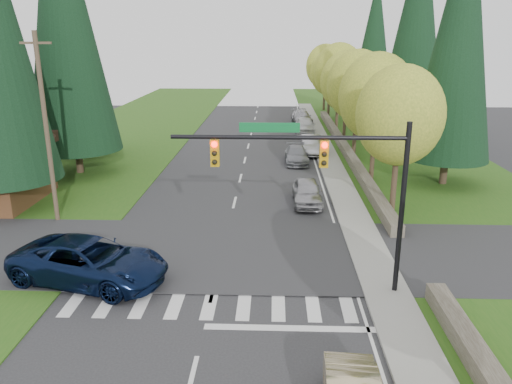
# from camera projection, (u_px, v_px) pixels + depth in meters

# --- Properties ---
(ground) EXTENTS (120.00, 120.00, 0.00)m
(ground) POSITION_uv_depth(u_px,v_px,m) (197.00, 358.00, 15.71)
(ground) COLOR #28282B
(ground) RESTS_ON ground
(grass_east) EXTENTS (14.00, 110.00, 0.06)m
(grass_east) POSITION_uv_depth(u_px,v_px,m) (428.00, 183.00, 34.33)
(grass_east) COLOR #265516
(grass_east) RESTS_ON ground
(grass_west) EXTENTS (14.00, 110.00, 0.06)m
(grass_west) POSITION_uv_depth(u_px,v_px,m) (56.00, 180.00, 35.23)
(grass_west) COLOR #265516
(grass_west) RESTS_ON ground
(cross_street) EXTENTS (120.00, 8.00, 0.10)m
(cross_street) POSITION_uv_depth(u_px,v_px,m) (222.00, 253.00, 23.34)
(cross_street) COLOR #28282B
(cross_street) RESTS_ON ground
(sidewalk_east) EXTENTS (1.80, 80.00, 0.13)m
(sidewalk_east) POSITION_uv_depth(u_px,v_px,m) (335.00, 174.00, 36.44)
(sidewalk_east) COLOR gray
(sidewalk_east) RESTS_ON ground
(curb_east) EXTENTS (0.20, 80.00, 0.13)m
(curb_east) POSITION_uv_depth(u_px,v_px,m) (324.00, 174.00, 36.47)
(curb_east) COLOR gray
(curb_east) RESTS_ON ground
(stone_wall_north) EXTENTS (0.70, 40.00, 0.70)m
(stone_wall_north) POSITION_uv_depth(u_px,v_px,m) (344.00, 148.00, 43.93)
(stone_wall_north) COLOR #4C4438
(stone_wall_north) RESTS_ON ground
(traffic_signal) EXTENTS (8.70, 0.37, 6.80)m
(traffic_signal) POSITION_uv_depth(u_px,v_px,m) (328.00, 170.00, 18.36)
(traffic_signal) COLOR black
(traffic_signal) RESTS_ON ground
(utility_pole) EXTENTS (1.60, 0.24, 10.00)m
(utility_pole) POSITION_uv_depth(u_px,v_px,m) (46.00, 128.00, 25.95)
(utility_pole) COLOR #473828
(utility_pole) RESTS_ON ground
(decid_tree_0) EXTENTS (4.80, 4.80, 8.37)m
(decid_tree_0) POSITION_uv_depth(u_px,v_px,m) (400.00, 116.00, 27.08)
(decid_tree_0) COLOR #38281C
(decid_tree_0) RESTS_ON ground
(decid_tree_1) EXTENTS (5.20, 5.20, 8.80)m
(decid_tree_1) POSITION_uv_depth(u_px,v_px,m) (377.00, 97.00, 33.70)
(decid_tree_1) COLOR #38281C
(decid_tree_1) RESTS_ON ground
(decid_tree_2) EXTENTS (5.00, 5.00, 8.82)m
(decid_tree_2) POSITION_uv_depth(u_px,v_px,m) (358.00, 85.00, 40.34)
(decid_tree_2) COLOR #38281C
(decid_tree_2) RESTS_ON ground
(decid_tree_3) EXTENTS (5.00, 5.00, 8.55)m
(decid_tree_3) POSITION_uv_depth(u_px,v_px,m) (347.00, 81.00, 47.10)
(decid_tree_3) COLOR #38281C
(decid_tree_3) RESTS_ON ground
(decid_tree_4) EXTENTS (5.40, 5.40, 9.18)m
(decid_tree_4) POSITION_uv_depth(u_px,v_px,m) (339.00, 72.00, 53.65)
(decid_tree_4) COLOR #38281C
(decid_tree_4) RESTS_ON ground
(decid_tree_5) EXTENTS (4.80, 4.80, 8.30)m
(decid_tree_5) POSITION_uv_depth(u_px,v_px,m) (330.00, 73.00, 60.50)
(decid_tree_5) COLOR #38281C
(decid_tree_5) RESTS_ON ground
(decid_tree_6) EXTENTS (5.20, 5.20, 8.86)m
(decid_tree_6) POSITION_uv_depth(u_px,v_px,m) (325.00, 67.00, 67.07)
(decid_tree_6) COLOR #38281C
(decid_tree_6) RESTS_ON ground
(conifer_w_c) EXTENTS (6.46, 6.46, 20.80)m
(conifer_w_c) POSITION_uv_depth(u_px,v_px,m) (63.00, 12.00, 33.75)
(conifer_w_c) COLOR #38281C
(conifer_w_c) RESTS_ON ground
(conifer_w_e) EXTENTS (5.78, 5.78, 18.80)m
(conifer_w_e) POSITION_uv_depth(u_px,v_px,m) (70.00, 29.00, 39.84)
(conifer_w_e) COLOR #38281C
(conifer_w_e) RESTS_ON ground
(conifer_e_a) EXTENTS (5.44, 5.44, 17.80)m
(conifer_e_a) POSITION_uv_depth(u_px,v_px,m) (460.00, 35.00, 31.39)
(conifer_e_a) COLOR #38281C
(conifer_e_a) RESTS_ON ground
(conifer_e_b) EXTENTS (6.12, 6.12, 19.80)m
(conifer_e_b) POSITION_uv_depth(u_px,v_px,m) (417.00, 24.00, 44.42)
(conifer_e_b) COLOR #38281C
(conifer_e_b) RESTS_ON ground
(conifer_e_c) EXTENTS (5.10, 5.10, 16.80)m
(conifer_e_c) POSITION_uv_depth(u_px,v_px,m) (374.00, 40.00, 58.26)
(conifer_e_c) COLOR #38281C
(conifer_e_c) RESTS_ON ground
(suv_navy) EXTENTS (7.05, 4.58, 1.80)m
(suv_navy) POSITION_uv_depth(u_px,v_px,m) (90.00, 261.00, 20.39)
(suv_navy) COLOR #0A1533
(suv_navy) RESTS_ON ground
(parked_car_a) EXTENTS (1.73, 4.28, 1.46)m
(parked_car_a) POSITION_uv_depth(u_px,v_px,m) (307.00, 192.00, 30.09)
(parked_car_a) COLOR #9F9EA3
(parked_car_a) RESTS_ON ground
(parked_car_b) EXTENTS (1.87, 4.49, 1.30)m
(parked_car_b) POSITION_uv_depth(u_px,v_px,m) (297.00, 155.00, 39.88)
(parked_car_b) COLOR gray
(parked_car_b) RESTS_ON ground
(parked_car_c) EXTENTS (1.75, 4.81, 1.58)m
(parked_car_c) POSITION_uv_depth(u_px,v_px,m) (311.00, 145.00, 42.95)
(parked_car_c) COLOR #AAA9AE
(parked_car_c) RESTS_ON ground
(parked_car_d) EXTENTS (1.98, 4.84, 1.64)m
(parked_car_d) POSITION_uv_depth(u_px,v_px,m) (305.00, 126.00, 52.09)
(parked_car_d) COLOR silver
(parked_car_d) RESTS_ON ground
(parked_car_e) EXTENTS (2.59, 5.21, 1.46)m
(parked_car_e) POSITION_uv_depth(u_px,v_px,m) (302.00, 117.00, 58.10)
(parked_car_e) COLOR #A5A4A9
(parked_car_e) RESTS_ON ground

